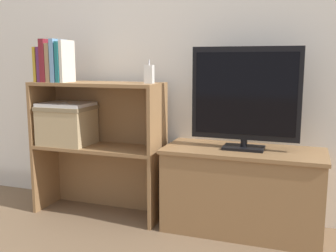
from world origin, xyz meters
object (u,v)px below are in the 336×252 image
(tv_stand, at_px, (242,190))
(storage_basket_left, at_px, (67,123))
(laptop, at_px, (66,104))
(baby_monitor, at_px, (149,74))
(book_plum, at_px, (45,65))
(tv, at_px, (245,96))
(book_tan, at_px, (54,63))
(book_ivory, at_px, (67,61))
(book_skyblue, at_px, (59,61))
(book_mustard, at_px, (41,64))
(book_teal, at_px, (64,62))
(book_maroon, at_px, (49,61))

(tv_stand, height_order, storage_basket_left, storage_basket_left)
(laptop, bearing_deg, baby_monitor, 1.57)
(book_plum, bearing_deg, tv, 3.74)
(book_plum, xyz_separation_m, book_tan, (0.07, 0.00, 0.01))
(tv_stand, xyz_separation_m, storage_basket_left, (-1.08, -0.05, 0.33))
(tv, height_order, laptop, tv)
(book_ivory, bearing_deg, book_skyblue, 180.00)
(book_tan, distance_m, baby_monitor, 0.61)
(book_tan, xyz_separation_m, book_skyblue, (0.04, 0.00, 0.01))
(book_skyblue, height_order, book_ivory, book_skyblue)
(book_mustard, bearing_deg, tv_stand, 3.72)
(tv, height_order, book_teal, book_teal)
(tv_stand, bearing_deg, book_tan, -175.97)
(tv, bearing_deg, book_maroon, -176.16)
(book_maroon, relative_size, book_teal, 1.07)
(book_plum, bearing_deg, storage_basket_left, 12.32)
(book_mustard, distance_m, storage_basket_left, 0.39)
(book_tan, xyz_separation_m, storage_basket_left, (0.06, 0.03, -0.37))
(book_mustard, xyz_separation_m, book_ivory, (0.19, 0.00, 0.02))
(tv, bearing_deg, book_ivory, -175.69)
(baby_monitor, bearing_deg, book_ivory, -175.29)
(book_plum, xyz_separation_m, baby_monitor, (0.67, 0.04, -0.05))
(tv_stand, xyz_separation_m, book_mustard, (-1.24, -0.08, 0.69))
(book_plum, xyz_separation_m, laptop, (0.12, 0.03, -0.24))
(baby_monitor, bearing_deg, book_teal, -175.51)
(baby_monitor, bearing_deg, storage_basket_left, -178.43)
(book_plum, distance_m, book_tan, 0.07)
(tv_stand, height_order, baby_monitor, baby_monitor)
(storage_basket_left, bearing_deg, book_maroon, -163.57)
(book_mustard, xyz_separation_m, baby_monitor, (0.70, 0.04, -0.05))
(book_mustard, relative_size, storage_basket_left, 0.67)
(tv_stand, xyz_separation_m, book_maroon, (-1.18, -0.08, 0.71))
(baby_monitor, relative_size, laptop, 0.44)
(storage_basket_left, distance_m, laptop, 0.12)
(book_skyblue, bearing_deg, laptop, 52.82)
(book_ivory, relative_size, storage_basket_left, 0.80)
(tv, distance_m, book_ivory, 1.07)
(book_plum, relative_size, book_tan, 0.91)
(book_tan, relative_size, book_ivory, 0.93)
(tv, height_order, storage_basket_left, tv)
(book_teal, bearing_deg, book_tan, 180.00)
(tv, height_order, book_tan, book_tan)
(book_plum, distance_m, baby_monitor, 0.67)
(book_maroon, relative_size, book_tan, 1.11)
(book_teal, bearing_deg, tv_stand, 4.29)
(book_plum, height_order, book_maroon, book_maroon)
(book_mustard, xyz_separation_m, storage_basket_left, (0.15, 0.03, -0.36))
(book_tan, relative_size, baby_monitor, 1.72)
(tv_stand, bearing_deg, baby_monitor, -175.91)
(baby_monitor, xyz_separation_m, storage_basket_left, (-0.55, -0.02, -0.31))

